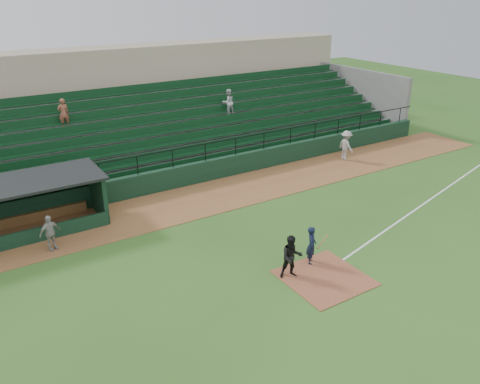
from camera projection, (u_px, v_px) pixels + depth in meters
ground at (307, 266)px, 19.01m from camera, size 90.00×90.00×0.00m
warning_track at (210, 197)px, 25.22m from camera, size 40.00×4.00×0.03m
home_plate_dirt at (324, 278)px, 18.23m from camera, size 3.00×3.00×0.03m
foul_line at (416, 209)px, 23.88m from camera, size 17.49×4.44×0.01m
stadium_structure at (145, 120)px, 30.89m from camera, size 38.00×13.08×6.40m
batter_at_plate at (312, 245)px, 18.94m from camera, size 1.13×0.72×1.60m
umpire at (292, 257)px, 17.98m from camera, size 1.03×0.93×1.74m
runner at (346, 145)px, 30.35m from camera, size 0.80×1.28×1.89m
dugout_player_a at (50, 233)px, 19.86m from camera, size 1.00×0.68×1.58m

